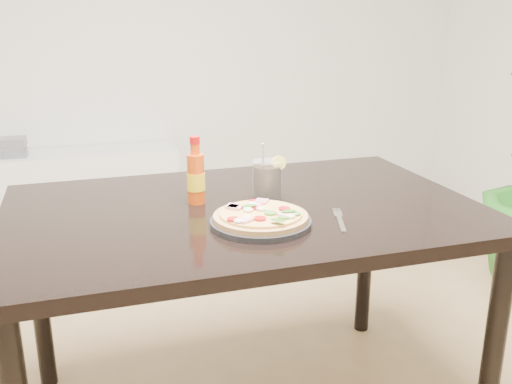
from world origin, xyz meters
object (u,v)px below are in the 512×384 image
object	(u,v)px
dining_table	(244,232)
media_console	(63,192)
plate	(261,222)
hot_sauce_bottle	(196,177)
cola_cup	(267,181)
pizza	(261,216)
fork	(340,219)

from	to	relation	value
dining_table	media_console	bearing A→B (deg)	105.95
dining_table	plate	size ratio (longest dim) A/B	5.05
hot_sauce_bottle	media_console	xyz separation A→B (m)	(-0.45, 1.95, -0.58)
cola_cup	media_console	bearing A→B (deg)	108.54
cola_cup	media_console	xyz separation A→B (m)	(-0.67, 1.98, -0.56)
dining_table	hot_sauce_bottle	world-z (taller)	hot_sauce_bottle
plate	pizza	distance (m)	0.02
dining_table	cola_cup	size ratio (longest dim) A/B	7.61
plate	fork	size ratio (longest dim) A/B	1.51
pizza	fork	size ratio (longest dim) A/B	1.41
pizza	plate	bearing A→B (deg)	27.18
hot_sauce_bottle	fork	size ratio (longest dim) A/B	1.13
pizza	media_console	bearing A→B (deg)	104.70
cola_cup	media_console	world-z (taller)	cola_cup
hot_sauce_bottle	cola_cup	xyz separation A→B (m)	(0.22, -0.03, -0.02)
dining_table	hot_sauce_bottle	xyz separation A→B (m)	(-0.13, 0.07, 0.17)
plate	cola_cup	xyz separation A→B (m)	(0.09, 0.21, 0.05)
cola_cup	fork	bearing A→B (deg)	-60.54
cola_cup	plate	bearing A→B (deg)	-113.08
plate	pizza	size ratio (longest dim) A/B	1.07
media_console	hot_sauce_bottle	bearing A→B (deg)	-77.03
pizza	hot_sauce_bottle	size ratio (longest dim) A/B	1.25
media_console	cola_cup	bearing A→B (deg)	-71.46
fork	media_console	distance (m)	2.41
pizza	fork	bearing A→B (deg)	-7.13
dining_table	plate	world-z (taller)	plate
plate	cola_cup	distance (m)	0.23
dining_table	media_console	xyz separation A→B (m)	(-0.58, 2.02, -0.42)
plate	hot_sauce_bottle	world-z (taller)	hot_sauce_bottle
pizza	hot_sauce_bottle	world-z (taller)	hot_sauce_bottle
hot_sauce_bottle	fork	world-z (taller)	hot_sauce_bottle
pizza	fork	distance (m)	0.23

